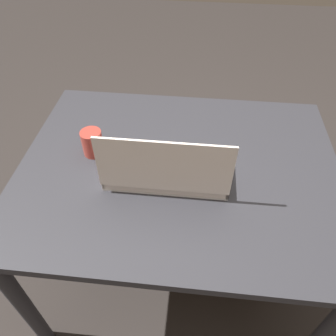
{
  "coord_description": "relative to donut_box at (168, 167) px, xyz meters",
  "views": [
    {
      "loc": [
        -0.05,
        0.84,
        1.57
      ],
      "look_at": [
        0.04,
        0.03,
        0.75
      ],
      "focal_mm": 35.0,
      "sensor_mm": 36.0,
      "label": 1
    }
  ],
  "objects": [
    {
      "name": "dining_table",
      "position": [
        -0.03,
        -0.06,
        -0.14
      ],
      "size": [
        1.16,
        0.91,
        0.73
      ],
      "color": "#2D2D33",
      "rests_on": "ground_plane"
    },
    {
      "name": "ground_plane",
      "position": [
        -0.03,
        -0.06,
        -0.78
      ],
      "size": [
        8.0,
        8.0,
        0.0
      ],
      "primitive_type": "plane",
      "color": "#2D2826"
    },
    {
      "name": "coffee_mug",
      "position": [
        0.29,
        -0.09,
        0.01
      ],
      "size": [
        0.08,
        0.08,
        0.1
      ],
      "color": "#A3382D",
      "rests_on": "dining_table"
    },
    {
      "name": "donut_box",
      "position": [
        0.0,
        0.0,
        0.0
      ],
      "size": [
        0.42,
        0.24,
        0.24
      ],
      "color": "white",
      "rests_on": "dining_table"
    }
  ]
}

